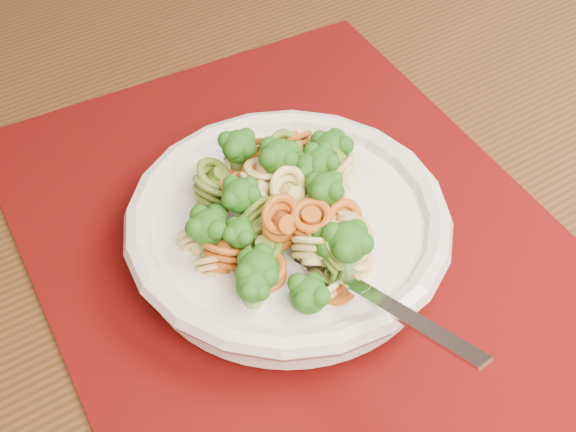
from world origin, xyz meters
The scene contains 5 objects.
dining_table centered at (-0.64, 0.21, 0.65)m, with size 1.70×1.37×0.74m.
placemat centered at (-0.66, 0.13, 0.74)m, with size 0.48×0.37×0.00m, color #4F0903.
pasta_bowl centered at (-0.66, 0.12, 0.77)m, with size 0.23×0.23×0.04m.
pasta_broccoli_heap centered at (-0.66, 0.12, 0.79)m, with size 0.20×0.20×0.06m, color #D8CB6B, non-canonical shape.
fork centered at (-0.60, 0.09, 0.79)m, with size 0.19×0.02×0.01m, color silver, non-canonical shape.
Camera 1 is at (-0.42, -0.19, 1.20)m, focal length 50.00 mm.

